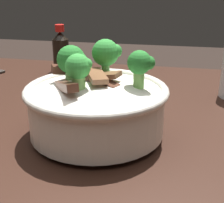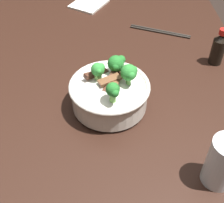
% 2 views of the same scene
% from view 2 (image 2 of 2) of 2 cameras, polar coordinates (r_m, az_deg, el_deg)
% --- Properties ---
extents(dining_table, '(1.28, 1.00, 0.78)m').
position_cam_2_polar(dining_table, '(1.00, -3.20, -0.49)').
color(dining_table, black).
rests_on(dining_table, ground).
extents(rice_bowl, '(0.22, 0.22, 0.14)m').
position_cam_2_polar(rice_bowl, '(0.82, -0.40, 1.98)').
color(rice_bowl, silver).
rests_on(rice_bowl, dining_table).
extents(drinking_glass, '(0.07, 0.07, 0.13)m').
position_cam_2_polar(drinking_glass, '(0.70, 19.95, -11.14)').
color(drinking_glass, white).
rests_on(drinking_glass, dining_table).
extents(chopsticks_pair, '(0.10, 0.22, 0.01)m').
position_cam_2_polar(chopsticks_pair, '(1.18, 9.01, 12.91)').
color(chopsticks_pair, '#28231E').
rests_on(chopsticks_pair, dining_table).
extents(soy_sauce_bottle, '(0.04, 0.04, 0.12)m').
position_cam_2_polar(soy_sauce_bottle, '(1.03, 19.37, 9.39)').
color(soy_sauce_bottle, black).
rests_on(soy_sauce_bottle, dining_table).
extents(folded_napkin, '(0.19, 0.18, 0.01)m').
position_cam_2_polar(folded_napkin, '(1.36, -4.37, 17.88)').
color(folded_napkin, silver).
rests_on(folded_napkin, dining_table).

